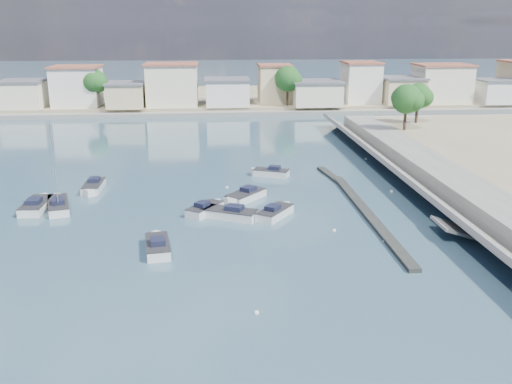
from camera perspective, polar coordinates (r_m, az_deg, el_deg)
The scene contains 17 objects.
ground at distance 82.43m, azimuth 0.79°, elevation 4.29°, with size 400.00×400.00×0.00m, color #304F61.
seawall_walkway at distance 61.62m, azimuth 20.73°, elevation -0.23°, with size 5.00×90.00×1.80m, color slate.
breakwater at distance 57.56m, azimuth 10.29°, elevation -1.31°, with size 2.00×31.02×0.35m.
far_shore_land at distance 133.45m, azimuth -1.38°, elevation 9.37°, with size 160.00×40.00×1.40m, color gray.
far_shore_quay at distance 112.74m, azimuth -0.74°, elevation 7.86°, with size 160.00×2.50×0.80m, color slate.
far_town at distance 119.19m, azimuth 4.28°, elevation 10.50°, with size 113.01×12.80×8.35m.
shore_trees at distance 110.04m, azimuth 3.77°, elevation 10.67°, with size 74.56×38.32×7.92m.
motorboat_a at distance 46.69m, azimuth -9.82°, elevation -5.33°, with size 2.42×5.27×1.48m.
motorboat_b at distance 55.03m, azimuth -5.01°, elevation -1.71°, with size 3.79×4.38×1.48m.
motorboat_c at distance 53.62m, azimuth -2.94°, elevation -2.17°, with size 5.72×4.07×1.48m.
motorboat_d at distance 58.67m, azimuth -1.19°, elevation -0.47°, with size 4.61×4.96×1.48m.
motorboat_e at distance 59.98m, azimuth -21.05°, elevation -1.23°, with size 2.19×5.83×1.48m.
motorboat_f at distance 67.96m, azimuth 1.35°, elevation 1.93°, with size 4.67×3.15×1.48m.
motorboat_g at distance 64.44m, azimuth -15.96°, elevation 0.45°, with size 1.91×5.34×1.48m.
motorboat_h at distance 53.89m, azimuth 2.03°, elevation -2.06°, with size 4.03×4.68×1.48m.
sailboat at distance 59.27m, azimuth -19.16°, elevation -1.21°, with size 3.28×6.18×9.00m.
mooring_buoys at distance 56.26m, azimuth 7.46°, elevation -1.73°, with size 19.30×40.91×0.33m.
Camera 1 is at (-7.81, -40.13, 17.68)m, focal length 40.00 mm.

